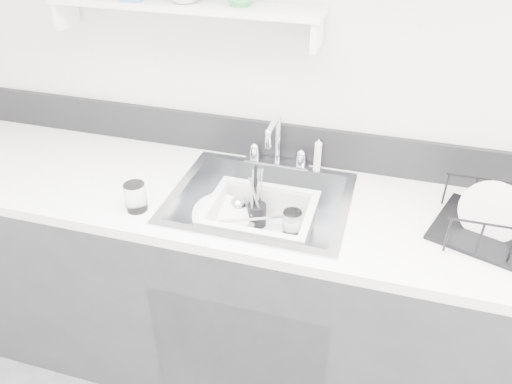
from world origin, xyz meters
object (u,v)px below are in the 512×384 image
(sink, at_px, (260,219))
(wash_tub, at_px, (260,223))
(counter_run, at_px, (259,291))
(dish_rack, at_px, (507,220))

(sink, bearing_deg, wash_tub, -69.56)
(sink, xyz_separation_m, wash_tub, (0.01, -0.02, -0.00))
(sink, relative_size, wash_tub, 1.66)
(counter_run, relative_size, dish_rack, 7.83)
(wash_tub, relative_size, dish_rack, 0.94)
(sink, relative_size, dish_rack, 1.57)
(wash_tub, bearing_deg, sink, 110.44)
(counter_run, height_order, wash_tub, counter_run)
(counter_run, relative_size, wash_tub, 8.32)
(counter_run, distance_m, wash_tub, 0.37)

